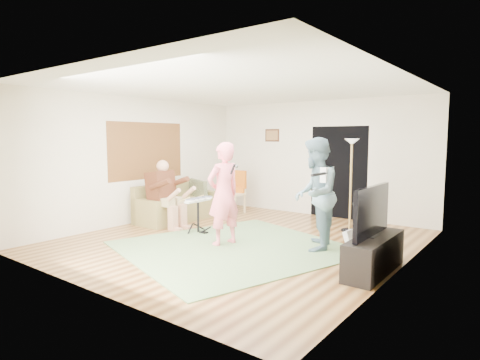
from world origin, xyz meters
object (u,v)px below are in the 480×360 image
at_px(drum_kit, 198,217).
at_px(tv_cabinet, 374,255).
at_px(singer, 224,194).
at_px(guitar_spare, 352,242).
at_px(sofa, 176,208).
at_px(television, 372,211).
at_px(dining_chair, 235,198).
at_px(guitarist, 315,194).
at_px(torchiere_lamp, 351,168).

height_order(drum_kit, tv_cabinet, drum_kit).
bearing_deg(singer, guitar_spare, 118.93).
distance_m(sofa, television, 4.86).
bearing_deg(tv_cabinet, guitar_spare, 137.02).
bearing_deg(dining_chair, guitarist, -29.75).
bearing_deg(television, singer, -177.20).
xyz_separation_m(drum_kit, tv_cabinet, (3.50, -0.25, -0.06)).
distance_m(dining_chair, tv_cabinet, 4.81).
bearing_deg(sofa, television, -10.74).
height_order(sofa, tv_cabinet, sofa).
xyz_separation_m(guitarist, tv_cabinet, (1.18, -0.56, -0.67)).
bearing_deg(television, guitarist, 153.43).
xyz_separation_m(singer, tv_cabinet, (2.55, 0.12, -0.63)).
relative_size(sofa, dining_chair, 1.92).
bearing_deg(drum_kit, sofa, 153.24).
bearing_deg(television, guitar_spare, 134.00).
xyz_separation_m(singer, guitar_spare, (2.05, 0.59, -0.63)).
height_order(torchiere_lamp, tv_cabinet, torchiere_lamp).
xyz_separation_m(sofa, singer, (2.24, -1.02, 0.61)).
height_order(drum_kit, television, television).
distance_m(drum_kit, guitar_spare, 3.01).
xyz_separation_m(torchiere_lamp, television, (1.16, -2.16, -0.40)).
bearing_deg(television, tv_cabinet, 0.00).
relative_size(torchiere_lamp, television, 1.51).
distance_m(drum_kit, television, 3.50).
bearing_deg(guitarist, television, 42.81).
relative_size(guitarist, television, 1.53).
bearing_deg(television, dining_chair, 150.83).
height_order(drum_kit, guitar_spare, guitar_spare).
distance_m(singer, guitar_spare, 2.23).
bearing_deg(dining_chair, tv_cabinet, -28.52).
relative_size(sofa, guitarist, 1.08).
bearing_deg(guitar_spare, television, -46.00).
xyz_separation_m(sofa, guitar_spare, (4.29, -0.43, -0.02)).
distance_m(drum_kit, tv_cabinet, 3.51).
height_order(torchiere_lamp, dining_chair, torchiere_lamp).
distance_m(singer, tv_cabinet, 2.63).
height_order(drum_kit, singer, singer).
xyz_separation_m(singer, torchiere_lamp, (1.34, 2.28, 0.37)).
bearing_deg(dining_chair, sofa, -111.84).
bearing_deg(dining_chair, television, -28.81).
bearing_deg(guitar_spare, torchiere_lamp, 112.79).
xyz_separation_m(dining_chair, television, (4.16, -2.32, 0.48)).
bearing_deg(dining_chair, drum_kit, -70.76).
bearing_deg(sofa, dining_chair, 67.80).
bearing_deg(guitar_spare, tv_cabinet, -42.98).
bearing_deg(tv_cabinet, drum_kit, 175.93).
distance_m(tv_cabinet, television, 0.60).
height_order(tv_cabinet, television, television).
relative_size(drum_kit, television, 0.58).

